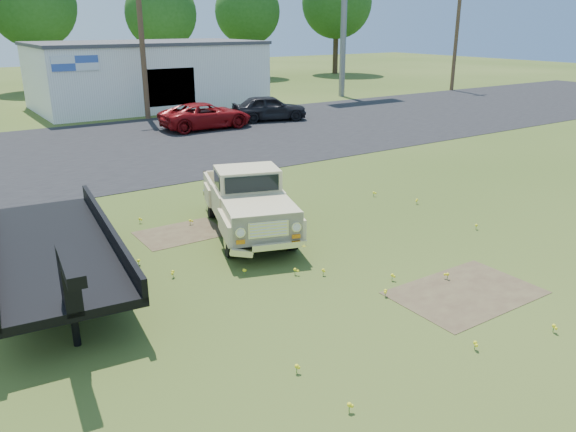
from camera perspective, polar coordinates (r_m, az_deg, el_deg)
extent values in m
plane|color=#354917|center=(13.25, 3.34, -4.55)|extent=(140.00, 140.00, 0.00)
cube|color=black|center=(26.27, -16.86, 6.61)|extent=(90.00, 14.00, 0.02)
cube|color=#4B3928|center=(12.29, 17.59, -7.46)|extent=(3.00, 2.00, 0.01)
cube|color=#4B3928|center=(15.16, -10.80, -1.75)|extent=(2.20, 1.60, 0.01)
cube|color=silver|center=(39.15, -14.07, 13.69)|extent=(14.00, 8.00, 4.00)
cube|color=#3F3F44|center=(39.03, -14.32, 16.68)|extent=(14.20, 8.20, 0.20)
cube|color=black|center=(35.52, -11.74, 12.71)|extent=(3.00, 0.10, 2.20)
cube|color=silver|center=(33.60, -20.81, 14.30)|extent=(2.50, 0.08, 0.80)
cylinder|color=slate|center=(43.40, 5.62, 17.28)|extent=(0.44, 0.44, 8.00)
cylinder|color=#4C3923|center=(33.64, -14.65, 17.13)|extent=(0.30, 0.30, 9.00)
cylinder|color=#4C3923|center=(48.98, 16.77, 17.38)|extent=(0.30, 0.30, 9.00)
cylinder|color=#3A2A1A|center=(51.13, -23.84, 13.70)|extent=(0.56, 0.56, 3.78)
sphere|color=#204E16|center=(51.03, -24.58, 18.97)|extent=(6.72, 6.72, 6.72)
cylinder|color=#3A2A1A|center=(52.49, -12.43, 14.73)|extent=(0.56, 0.56, 3.42)
sphere|color=#204E16|center=(52.37, -12.78, 19.41)|extent=(6.08, 6.08, 6.08)
cylinder|color=#3A2A1A|center=(59.09, -4.04, 15.64)|extent=(0.56, 0.56, 3.60)
sphere|color=#204E16|center=(58.99, -4.14, 20.03)|extent=(6.40, 6.40, 6.40)
cylinder|color=#3A2A1A|center=(63.45, 4.84, 16.10)|extent=(0.56, 0.56, 4.14)
sphere|color=#204E16|center=(63.40, 4.98, 20.79)|extent=(7.36, 7.36, 7.36)
imported|color=maroon|center=(30.11, -8.33, 10.03)|extent=(4.82, 2.25, 1.34)
imported|color=black|center=(32.31, -1.93, 10.91)|extent=(4.50, 2.80, 1.43)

